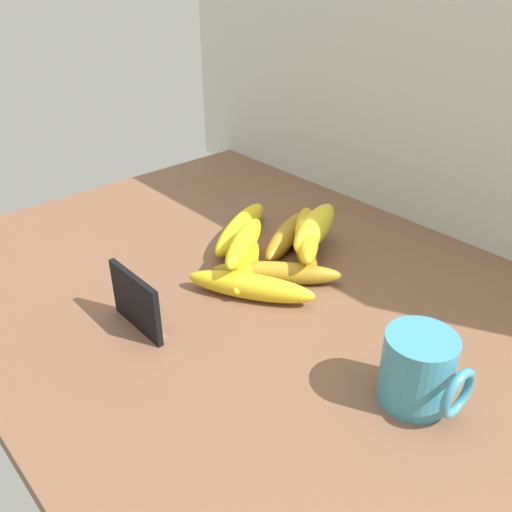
{
  "coord_description": "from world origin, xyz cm",
  "views": [
    {
      "loc": [
        47.58,
        -44.25,
        48.51
      ],
      "look_at": [
        -4.32,
        1.9,
        8.0
      ],
      "focal_mm": 37.99,
      "sensor_mm": 36.0,
      "label": 1
    }
  ],
  "objects_px": {
    "coffee_mug": "(419,370)",
    "banana_2": "(277,273)",
    "banana_0": "(250,286)",
    "banana_1": "(287,236)",
    "banana_3": "(241,228)",
    "chalkboard_sign": "(136,304)",
    "banana_4": "(245,265)",
    "banana_5": "(304,248)",
    "banana_6": "(244,243)",
    "banana_7": "(315,227)",
    "banana_8": "(307,234)"
  },
  "relations": [
    {
      "from": "banana_6",
      "to": "banana_7",
      "type": "xyz_separation_m",
      "value": [
        0.04,
        0.12,
        -0.0
      ]
    },
    {
      "from": "banana_1",
      "to": "banana_6",
      "type": "bearing_deg",
      "value": -79.49
    },
    {
      "from": "chalkboard_sign",
      "to": "banana_1",
      "type": "xyz_separation_m",
      "value": [
        -0.03,
        0.31,
        -0.02
      ]
    },
    {
      "from": "banana_6",
      "to": "banana_8",
      "type": "bearing_deg",
      "value": 68.13
    },
    {
      "from": "banana_3",
      "to": "chalkboard_sign",
      "type": "bearing_deg",
      "value": -69.37
    },
    {
      "from": "coffee_mug",
      "to": "banana_2",
      "type": "xyz_separation_m",
      "value": [
        -0.28,
        0.05,
        -0.03
      ]
    },
    {
      "from": "banana_1",
      "to": "banana_6",
      "type": "distance_m",
      "value": 0.12
    },
    {
      "from": "banana_4",
      "to": "banana_6",
      "type": "bearing_deg",
      "value": 150.79
    },
    {
      "from": "banana_2",
      "to": "banana_8",
      "type": "relative_size",
      "value": 1.1
    },
    {
      "from": "banana_1",
      "to": "banana_5",
      "type": "bearing_deg",
      "value": -6.33
    },
    {
      "from": "coffee_mug",
      "to": "banana_4",
      "type": "height_order",
      "value": "coffee_mug"
    },
    {
      "from": "chalkboard_sign",
      "to": "banana_2",
      "type": "distance_m",
      "value": 0.22
    },
    {
      "from": "coffee_mug",
      "to": "banana_4",
      "type": "bearing_deg",
      "value": 174.83
    },
    {
      "from": "chalkboard_sign",
      "to": "banana_8",
      "type": "relative_size",
      "value": 0.61
    },
    {
      "from": "banana_4",
      "to": "banana_6",
      "type": "relative_size",
      "value": 1.04
    },
    {
      "from": "banana_1",
      "to": "banana_3",
      "type": "xyz_separation_m",
      "value": [
        -0.07,
        -0.04,
        0.0
      ]
    },
    {
      "from": "chalkboard_sign",
      "to": "banana_6",
      "type": "bearing_deg",
      "value": 92.87
    },
    {
      "from": "coffee_mug",
      "to": "banana_2",
      "type": "relative_size",
      "value": 0.48
    },
    {
      "from": "banana_4",
      "to": "banana_5",
      "type": "distance_m",
      "value": 0.11
    },
    {
      "from": "banana_0",
      "to": "banana_2",
      "type": "distance_m",
      "value": 0.06
    },
    {
      "from": "banana_7",
      "to": "banana_8",
      "type": "distance_m",
      "value": 0.02
    },
    {
      "from": "banana_4",
      "to": "banana_8",
      "type": "xyz_separation_m",
      "value": [
        0.03,
        0.1,
        0.03
      ]
    },
    {
      "from": "chalkboard_sign",
      "to": "coffee_mug",
      "type": "xyz_separation_m",
      "value": [
        0.33,
        0.16,
        0.01
      ]
    },
    {
      "from": "chalkboard_sign",
      "to": "banana_1",
      "type": "distance_m",
      "value": 0.31
    },
    {
      "from": "coffee_mug",
      "to": "banana_5",
      "type": "xyz_separation_m",
      "value": [
        -0.31,
        0.14,
        -0.03
      ]
    },
    {
      "from": "banana_0",
      "to": "banana_1",
      "type": "bearing_deg",
      "value": 117.44
    },
    {
      "from": "banana_2",
      "to": "banana_3",
      "type": "bearing_deg",
      "value": 161.27
    },
    {
      "from": "banana_2",
      "to": "banana_4",
      "type": "distance_m",
      "value": 0.05
    },
    {
      "from": "banana_0",
      "to": "banana_3",
      "type": "bearing_deg",
      "value": 144.21
    },
    {
      "from": "banana_2",
      "to": "banana_4",
      "type": "height_order",
      "value": "banana_4"
    },
    {
      "from": "coffee_mug",
      "to": "banana_6",
      "type": "xyz_separation_m",
      "value": [
        -0.34,
        0.03,
        0.01
      ]
    },
    {
      "from": "banana_3",
      "to": "banana_8",
      "type": "xyz_separation_m",
      "value": [
        0.13,
        0.03,
        0.03
      ]
    },
    {
      "from": "banana_8",
      "to": "banana_1",
      "type": "bearing_deg",
      "value": 165.59
    },
    {
      "from": "coffee_mug",
      "to": "banana_7",
      "type": "bearing_deg",
      "value": 152.9
    },
    {
      "from": "banana_7",
      "to": "banana_2",
      "type": "bearing_deg",
      "value": -79.86
    },
    {
      "from": "banana_3",
      "to": "coffee_mug",
      "type": "bearing_deg",
      "value": -13.44
    },
    {
      "from": "chalkboard_sign",
      "to": "banana_2",
      "type": "xyz_separation_m",
      "value": [
        0.04,
        0.22,
        -0.02
      ]
    },
    {
      "from": "banana_5",
      "to": "banana_8",
      "type": "relative_size",
      "value": 1.03
    },
    {
      "from": "banana_0",
      "to": "banana_6",
      "type": "bearing_deg",
      "value": 146.96
    },
    {
      "from": "banana_0",
      "to": "banana_7",
      "type": "xyz_separation_m",
      "value": [
        -0.02,
        0.16,
        0.03
      ]
    },
    {
      "from": "banana_6",
      "to": "banana_7",
      "type": "relative_size",
      "value": 0.93
    },
    {
      "from": "banana_7",
      "to": "banana_4",
      "type": "bearing_deg",
      "value": -103.86
    },
    {
      "from": "banana_1",
      "to": "banana_5",
      "type": "xyz_separation_m",
      "value": [
        0.05,
        -0.01,
        -0.0
      ]
    },
    {
      "from": "banana_2",
      "to": "banana_5",
      "type": "distance_m",
      "value": 0.09
    },
    {
      "from": "banana_6",
      "to": "banana_0",
      "type": "bearing_deg",
      "value": -33.04
    },
    {
      "from": "banana_7",
      "to": "banana_5",
      "type": "bearing_deg",
      "value": -126.17
    },
    {
      "from": "banana_1",
      "to": "banana_2",
      "type": "xyz_separation_m",
      "value": [
        0.07,
        -0.09,
        -0.0
      ]
    },
    {
      "from": "banana_1",
      "to": "banana_5",
      "type": "distance_m",
      "value": 0.05
    },
    {
      "from": "chalkboard_sign",
      "to": "banana_2",
      "type": "height_order",
      "value": "chalkboard_sign"
    },
    {
      "from": "banana_4",
      "to": "banana_2",
      "type": "bearing_deg",
      "value": 25.47
    }
  ]
}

